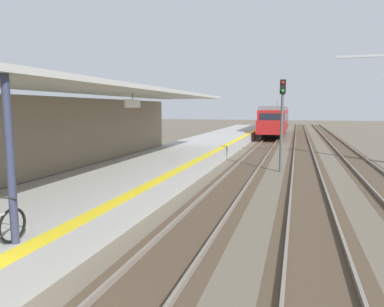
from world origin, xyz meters
The scene contains 7 objects.
station_platform centered at (-2.50, 16.00, 0.45)m, with size 5.00×80.00×0.91m.
station_building_with_canopy centered at (-4.30, 9.23, 2.66)m, with size 4.85×24.00×4.43m.
track_pair_nearest_platform centered at (1.90, 20.00, 0.05)m, with size 2.34×120.00×0.16m.
track_pair_middle centered at (5.30, 20.00, 0.05)m, with size 2.34×120.00×0.16m.
track_pair_far_side centered at (8.70, 20.00, 0.05)m, with size 2.34×120.00×0.16m.
approaching_train centered at (1.90, 45.08, 2.18)m, with size 2.93×19.60×4.76m.
rail_signal_post centered at (3.89, 17.59, 3.19)m, with size 0.32×0.34×5.20m.
Camera 1 is at (4.73, -2.88, 3.61)m, focal length 32.91 mm.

